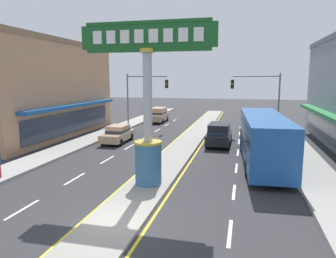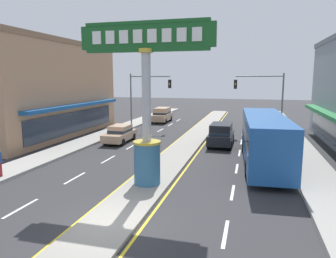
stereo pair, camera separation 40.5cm
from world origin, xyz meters
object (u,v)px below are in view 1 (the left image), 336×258
object	(u,v)px
district_sign	(148,113)
sedan_near_right_lane	(118,134)
bus_mid_left_lane	(263,136)
suv_far_right_lane	(158,115)
traffic_light_left_side	(142,91)
suv_near_left_lane	(219,134)
traffic_light_right_side	(261,93)
storefront_left	(35,89)

from	to	relation	value
district_sign	sedan_near_right_lane	world-z (taller)	district_sign
bus_mid_left_lane	suv_far_right_lane	bearing A→B (deg)	124.02
traffic_light_left_side	suv_near_left_lane	xyz separation A→B (m)	(9.20, -7.09, -3.26)
district_sign	traffic_light_left_side	xyz separation A→B (m)	(-6.39, 18.43, 0.36)
sedan_near_right_lane	suv_near_left_lane	size ratio (longest dim) A/B	0.94
traffic_light_left_side	sedan_near_right_lane	bearing A→B (deg)	-87.96
sedan_near_right_lane	suv_far_right_lane	world-z (taller)	suv_far_right_lane
traffic_light_left_side	traffic_light_right_side	xyz separation A→B (m)	(12.78, -0.52, 0.00)
sedan_near_right_lane	district_sign	bearing A→B (deg)	-59.70
traffic_light_right_side	suv_near_left_lane	distance (m)	8.16
suv_far_right_lane	district_sign	bearing A→B (deg)	-75.80
district_sign	sedan_near_right_lane	xyz separation A→B (m)	(-6.11, 10.45, -3.10)
suv_near_left_lane	bus_mid_left_lane	distance (m)	6.31
suv_far_right_lane	bus_mid_left_lane	bearing A→B (deg)	-55.98
traffic_light_left_side	bus_mid_left_lane	xyz separation A→B (m)	(12.50, -12.39, -2.38)
suv_near_left_lane	storefront_left	bearing A→B (deg)	178.52
storefront_left	suv_near_left_lane	size ratio (longest dim) A/B	3.98
suv_far_right_lane	suv_near_left_lane	world-z (taller)	same
suv_near_left_lane	suv_far_right_lane	bearing A→B (deg)	124.86
bus_mid_left_lane	traffic_light_right_side	bearing A→B (deg)	88.62
district_sign	storefront_left	world-z (taller)	storefront_left
suv_far_right_lane	suv_near_left_lane	bearing A→B (deg)	-55.14
traffic_light_right_side	sedan_near_right_lane	bearing A→B (deg)	-149.18
traffic_light_right_side	suv_near_left_lane	size ratio (longest dim) A/B	1.34
district_sign	storefront_left	bearing A→B (deg)	142.31
district_sign	traffic_light_left_side	size ratio (longest dim) A/B	1.34
bus_mid_left_lane	traffic_light_left_side	bearing A→B (deg)	135.25
storefront_left	suv_far_right_lane	world-z (taller)	storefront_left
district_sign	traffic_light_left_side	distance (m)	19.51
district_sign	bus_mid_left_lane	distance (m)	8.82
district_sign	bus_mid_left_lane	world-z (taller)	district_sign
district_sign	storefront_left	size ratio (longest dim) A/B	0.45
sedan_near_right_lane	storefront_left	bearing A→B (deg)	171.59
district_sign	suv_near_left_lane	distance (m)	12.04
sedan_near_right_lane	suv_far_right_lane	xyz separation A→B (m)	(-0.00, 13.68, 0.20)
traffic_light_right_side	suv_far_right_lane	size ratio (longest dim) A/B	1.34
suv_near_left_lane	traffic_light_right_side	bearing A→B (deg)	61.35
storefront_left	sedan_near_right_lane	bearing A→B (deg)	-8.41
storefront_left	bus_mid_left_lane	world-z (taller)	storefront_left
sedan_near_right_lane	suv_near_left_lane	distance (m)	8.96
traffic_light_left_side	suv_near_left_lane	size ratio (longest dim) A/B	1.34
traffic_light_left_side	district_sign	bearing A→B (deg)	-70.87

